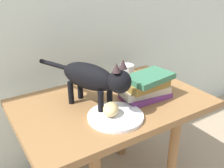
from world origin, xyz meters
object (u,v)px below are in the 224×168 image
at_px(tv_remote, 151,78).
at_px(side_table, 112,114).
at_px(candle_jar, 127,73).
at_px(plate, 116,116).
at_px(cat, 94,78).
at_px(book_stack, 146,86).
at_px(bread_roll, 111,109).

bearing_deg(tv_remote, side_table, -127.91).
bearing_deg(candle_jar, plate, -132.10).
bearing_deg(cat, side_table, 6.95).
height_order(cat, book_stack, cat).
bearing_deg(bread_roll, cat, 95.91).
distance_m(bread_roll, cat, 0.14).
relative_size(plate, bread_roll, 2.74).
relative_size(plate, candle_jar, 2.58).
distance_m(side_table, bread_roll, 0.18).
distance_m(bread_roll, candle_jar, 0.38).
xyz_separation_m(plate, bread_roll, (-0.01, 0.01, 0.03)).
bearing_deg(cat, bread_roll, -84.09).
relative_size(side_table, plate, 3.80).
bearing_deg(side_table, bread_roll, -124.17).
relative_size(plate, cat, 0.49).
height_order(bread_roll, tv_remote, bread_roll).
height_order(bread_roll, candle_jar, candle_jar).
distance_m(plate, bread_roll, 0.04).
bearing_deg(side_table, tv_remote, 16.26).
bearing_deg(bread_roll, tv_remote, 28.49).
bearing_deg(cat, plate, -77.54).
bearing_deg(cat, book_stack, -11.72).
xyz_separation_m(bread_roll, candle_jar, (0.27, 0.27, -0.00)).
distance_m(cat, tv_remote, 0.42).
bearing_deg(candle_jar, tv_remote, -28.03).
bearing_deg(tv_remote, cat, -130.04).
bearing_deg(book_stack, bread_roll, -164.58).
bearing_deg(side_table, cat, -173.05).
bearing_deg(tv_remote, bread_roll, -115.69).
bearing_deg(tv_remote, book_stack, -102.12).
distance_m(side_table, cat, 0.22).
distance_m(candle_jar, tv_remote, 0.13).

